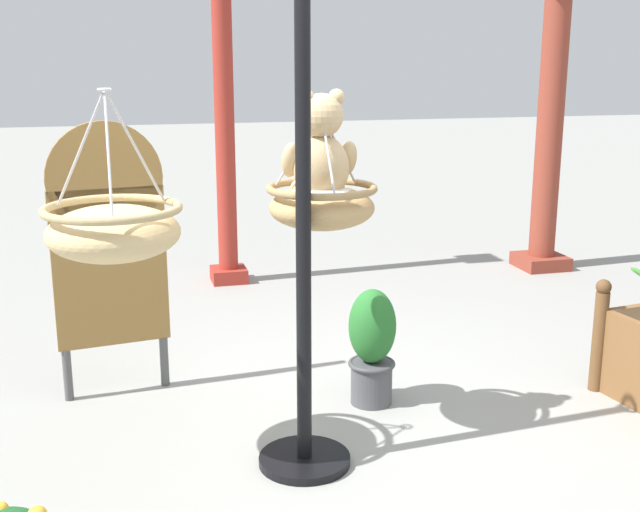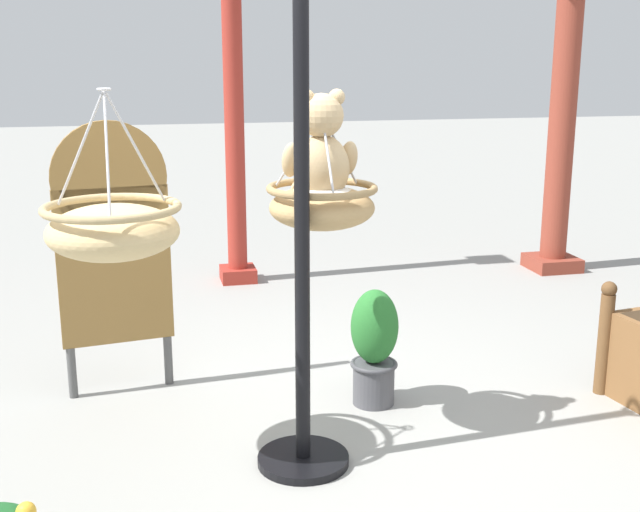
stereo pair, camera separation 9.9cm
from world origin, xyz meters
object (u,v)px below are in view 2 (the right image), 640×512
hanging_basket_left_high (113,228)px  potted_plant_flowering_red (374,346)px  display_sign_board (113,236)px  display_pole_central (303,321)px  hanging_basket_with_teddy (322,204)px  teddy_bear (321,154)px  greenhouse_pillar_right (562,130)px  greenhouse_pillar_left (234,107)px

hanging_basket_left_high → potted_plant_flowering_red: hanging_basket_left_high is taller
hanging_basket_left_high → potted_plant_flowering_red: size_ratio=1.11×
potted_plant_flowering_red → display_sign_board: display_sign_board is taller
display_pole_central → potted_plant_flowering_red: 0.87m
potted_plant_flowering_red → display_sign_board: 1.58m
display_pole_central → hanging_basket_with_teddy: (0.15, 0.25, 0.50)m
teddy_bear → hanging_basket_left_high: 1.02m
display_pole_central → greenhouse_pillar_right: (2.97, 3.03, 0.55)m
display_pole_central → display_sign_board: (-0.85, 1.09, 0.21)m
hanging_basket_with_teddy → teddy_bear: size_ratio=1.04×
hanging_basket_left_high → greenhouse_pillar_right: size_ratio=0.28×
greenhouse_pillar_right → display_sign_board: 4.30m
greenhouse_pillar_right → potted_plant_flowering_red: 3.58m
teddy_bear → potted_plant_flowering_red: teddy_bear is taller
greenhouse_pillar_right → hanging_basket_with_teddy: bearing=-135.4°
hanging_basket_with_teddy → teddy_bear: (-0.00, 0.02, 0.23)m
display_pole_central → potted_plant_flowering_red: display_pole_central is taller
teddy_bear → hanging_basket_left_high: (-0.97, -0.15, -0.28)m
greenhouse_pillar_left → greenhouse_pillar_right: greenhouse_pillar_left is taller
greenhouse_pillar_left → display_sign_board: (-0.96, -2.20, -0.56)m
hanging_basket_with_teddy → potted_plant_flowering_red: 1.01m
hanging_basket_left_high → greenhouse_pillar_left: 3.31m
greenhouse_pillar_left → greenhouse_pillar_right: (2.86, -0.26, -0.22)m
potted_plant_flowering_red → display_sign_board: (-1.38, 0.51, 0.58)m
teddy_bear → display_sign_board: size_ratio=0.34×
hanging_basket_left_high → potted_plant_flowering_red: 1.65m
teddy_bear → hanging_basket_with_teddy: bearing=-90.0°
teddy_bear → greenhouse_pillar_right: bearing=44.3°
display_pole_central → greenhouse_pillar_left: bearing=88.1°
potted_plant_flowering_red → teddy_bear: bearing=-140.4°
display_pole_central → hanging_basket_left_high: bearing=171.1°
hanging_basket_with_teddy → potted_plant_flowering_red: hanging_basket_with_teddy is taller
hanging_basket_with_teddy → hanging_basket_left_high: 0.98m
hanging_basket_with_teddy → greenhouse_pillar_right: 3.96m
display_sign_board → potted_plant_flowering_red: bearing=-20.1°
display_pole_central → greenhouse_pillar_left: size_ratio=0.76×
greenhouse_pillar_right → teddy_bear: bearing=-135.7°
greenhouse_pillar_left → hanging_basket_with_teddy: bearing=-89.2°
hanging_basket_left_high → greenhouse_pillar_left: size_ratio=0.24×
display_sign_board → hanging_basket_with_teddy: bearing=-40.0°
display_pole_central → greenhouse_pillar_right: 4.28m
greenhouse_pillar_right → display_sign_board: greenhouse_pillar_right is taller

